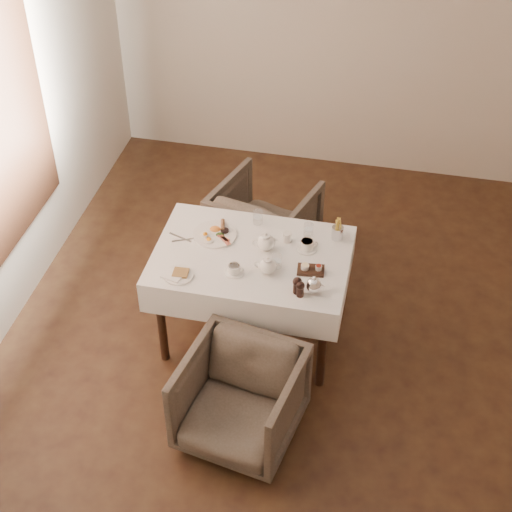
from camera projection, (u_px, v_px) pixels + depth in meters
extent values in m
plane|color=black|center=(321.00, 362.00, 5.41)|extent=(5.00, 5.00, 0.00)
plane|color=beige|center=(378.00, 14.00, 6.33)|extent=(4.50, 0.00, 4.50)
cube|color=black|center=(251.00, 259.00, 5.14)|extent=(1.20, 0.80, 0.04)
cube|color=white|center=(251.00, 268.00, 5.19)|extent=(1.28, 0.88, 0.23)
cylinder|color=black|center=(190.00, 257.00, 5.72)|extent=(0.06, 0.06, 0.70)
cylinder|color=black|center=(336.00, 278.00, 5.55)|extent=(0.06, 0.06, 0.70)
cylinder|color=black|center=(162.00, 322.00, 5.21)|extent=(0.06, 0.06, 0.70)
cylinder|color=black|center=(322.00, 347.00, 5.04)|extent=(0.06, 0.06, 0.70)
imported|color=#453C32|center=(240.00, 400.00, 4.75)|extent=(0.80, 0.81, 0.63)
imported|color=#453C32|center=(264.00, 222.00, 6.08)|extent=(0.88, 0.89, 0.65)
cylinder|color=white|center=(215.00, 234.00, 5.27)|extent=(0.30, 0.30, 0.01)
ellipsoid|color=orange|center=(215.00, 228.00, 5.29)|extent=(0.07, 0.07, 0.03)
cylinder|color=brown|center=(223.00, 225.00, 5.32)|extent=(0.05, 0.11, 0.03)
cylinder|color=black|center=(225.00, 231.00, 5.28)|extent=(0.06, 0.06, 0.02)
cube|color=maroon|center=(224.00, 239.00, 5.21)|extent=(0.10, 0.09, 0.01)
ellipsoid|color=#264C19|center=(220.00, 234.00, 5.25)|extent=(0.06, 0.05, 0.02)
cylinder|color=white|center=(179.00, 275.00, 4.96)|extent=(0.19, 0.19, 0.01)
cube|color=olive|center=(181.00, 273.00, 4.95)|extent=(0.10, 0.10, 0.01)
cube|color=white|center=(173.00, 276.00, 4.94)|extent=(0.15, 0.13, 0.02)
cylinder|color=white|center=(287.00, 237.00, 5.20)|extent=(0.06, 0.06, 0.07)
cylinder|color=white|center=(234.00, 272.00, 4.98)|extent=(0.13, 0.13, 0.01)
cylinder|color=white|center=(234.00, 269.00, 4.96)|extent=(0.08, 0.08, 0.05)
cylinder|color=#A27D49|center=(234.00, 266.00, 4.94)|extent=(0.07, 0.07, 0.00)
cylinder|color=white|center=(307.00, 248.00, 5.16)|extent=(0.14, 0.14, 0.01)
cylinder|color=white|center=(307.00, 244.00, 5.13)|extent=(0.11, 0.11, 0.06)
cylinder|color=#A27D49|center=(307.00, 241.00, 5.12)|extent=(0.08, 0.08, 0.00)
cylinder|color=silver|center=(258.00, 217.00, 5.34)|extent=(0.09, 0.09, 0.10)
cylinder|color=silver|center=(277.00, 261.00, 4.99)|extent=(0.08, 0.08, 0.09)
cylinder|color=silver|center=(308.00, 230.00, 5.24)|extent=(0.07, 0.07, 0.09)
cube|color=black|center=(311.00, 270.00, 4.99)|extent=(0.18, 0.13, 0.02)
cylinder|color=white|center=(305.00, 267.00, 4.98)|extent=(0.05, 0.05, 0.03)
cylinder|color=maroon|center=(319.00, 268.00, 4.97)|extent=(0.04, 0.04, 0.03)
cylinder|color=silver|center=(337.00, 233.00, 5.21)|extent=(0.08, 0.08, 0.09)
cube|color=silver|center=(180.00, 237.00, 5.25)|extent=(0.17, 0.07, 0.00)
cube|color=silver|center=(185.00, 240.00, 5.23)|extent=(0.17, 0.09, 0.00)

